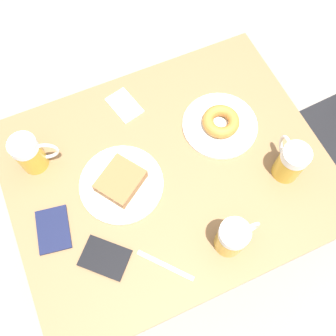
# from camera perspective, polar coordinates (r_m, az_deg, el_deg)

# --- Properties ---
(ground_plane) EXTENTS (8.00, 8.00, 0.00)m
(ground_plane) POSITION_cam_1_polar(r_m,az_deg,el_deg) (1.81, -0.00, -9.63)
(ground_plane) COLOR gray
(table) EXTENTS (0.75, 0.93, 0.74)m
(table) POSITION_cam_1_polar(r_m,az_deg,el_deg) (1.18, -0.00, -1.75)
(table) COLOR olive
(table) RESTS_ON ground_plane
(plate_with_cake) EXTENTS (0.25, 0.25, 0.05)m
(plate_with_cake) POSITION_cam_1_polar(r_m,az_deg,el_deg) (1.09, -7.16, -2.21)
(plate_with_cake) COLOR white
(plate_with_cake) RESTS_ON table
(plate_with_donut) EXTENTS (0.23, 0.23, 0.05)m
(plate_with_donut) POSITION_cam_1_polar(r_m,az_deg,el_deg) (1.18, 7.98, 6.74)
(plate_with_donut) COLOR white
(plate_with_donut) RESTS_ON table
(beer_mug_left) EXTENTS (0.08, 0.12, 0.13)m
(beer_mug_left) POSITION_cam_1_polar(r_m,az_deg,el_deg) (1.00, 9.83, -10.37)
(beer_mug_left) COLOR gold
(beer_mug_left) RESTS_ON table
(beer_mug_center) EXTENTS (0.08, 0.12, 0.13)m
(beer_mug_center) POSITION_cam_1_polar(r_m,az_deg,el_deg) (1.13, -20.27, 2.07)
(beer_mug_center) COLOR gold
(beer_mug_center) RESTS_ON table
(beer_mug_right) EXTENTS (0.12, 0.08, 0.13)m
(beer_mug_right) POSITION_cam_1_polar(r_m,az_deg,el_deg) (1.11, 18.16, 0.92)
(beer_mug_right) COLOR gold
(beer_mug_right) RESTS_ON table
(napkin_folded) EXTENTS (0.13, 0.10, 0.00)m
(napkin_folded) POSITION_cam_1_polar(r_m,az_deg,el_deg) (1.23, -6.65, 9.47)
(napkin_folded) COLOR white
(napkin_folded) RESTS_ON table
(fork) EXTENTS (0.13, 0.12, 0.00)m
(fork) POSITION_cam_1_polar(r_m,az_deg,el_deg) (1.03, -0.41, -14.62)
(fork) COLOR silver
(fork) RESTS_ON table
(passport_near_edge) EXTENTS (0.14, 0.11, 0.01)m
(passport_near_edge) POSITION_cam_1_polar(r_m,az_deg,el_deg) (1.10, -17.08, -8.95)
(passport_near_edge) COLOR #141938
(passport_near_edge) RESTS_ON table
(passport_far_edge) EXTENTS (0.15, 0.15, 0.01)m
(passport_far_edge) POSITION_cam_1_polar(r_m,az_deg,el_deg) (1.05, -9.60, -13.34)
(passport_far_edge) COLOR black
(passport_far_edge) RESTS_ON table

